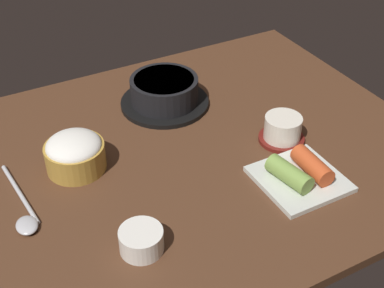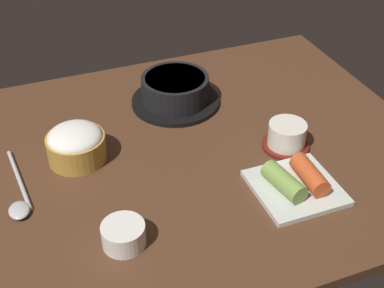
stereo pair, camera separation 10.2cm
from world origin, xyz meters
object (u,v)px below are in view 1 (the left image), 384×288
Objects in this scene: tea_cup_with_saucer at (283,129)px; kimchi_plate at (300,174)px; rice_bowl at (75,153)px; stone_pot at (164,92)px; side_bowl_near at (141,240)px; spoon at (24,214)px.

kimchi_plate is (-4.61, -11.91, -1.07)cm from tea_cup_with_saucer.
tea_cup_with_saucer is (39.46, -11.32, -0.89)cm from rice_bowl.
stone_pot is 2.75× the size of side_bowl_near.
stone_pot reaches higher than kimchi_plate.
tea_cup_with_saucer is 0.47× the size of spoon.
rice_bowl is at bearing 163.99° from tea_cup_with_saucer.
tea_cup_with_saucer reaches higher than kimchi_plate.
tea_cup_with_saucer is 51.68cm from spoon.
rice_bowl reaches higher than side_bowl_near.
side_bowl_near is 21.92cm from spoon.
kimchi_plate is 49.25cm from spoon.
rice_bowl is 41.92cm from kimchi_plate.
kimchi_plate is 32.32cm from side_bowl_near.
spoon is at bearing 132.05° from side_bowl_near.
rice_bowl is 0.76× the size of kimchi_plate.
rice_bowl is at bearing 146.31° from kimchi_plate.
side_bowl_near is (2.56, -24.58, -1.53)cm from rice_bowl.
kimchi_plate is at bearing -17.59° from spoon.
tea_cup_with_saucer is at bearing -16.01° from rice_bowl.
rice_bowl is 15.00cm from spoon.
stone_pot is 36.83cm from kimchi_plate.
spoon is (-46.94, 14.88, -1.04)cm from kimchi_plate.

